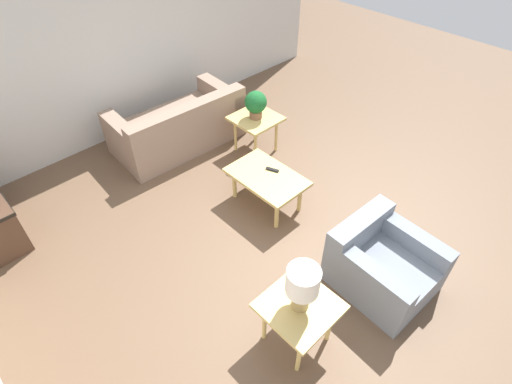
% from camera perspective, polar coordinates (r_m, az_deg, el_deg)
% --- Properties ---
extents(ground_plane, '(14.00, 14.00, 0.00)m').
position_cam_1_polar(ground_plane, '(4.70, 3.76, -4.80)').
color(ground_plane, brown).
extents(wall_right, '(0.12, 7.20, 2.70)m').
position_cam_1_polar(wall_right, '(6.05, -18.61, 20.27)').
color(wall_right, silver).
rests_on(wall_right, ground_plane).
extents(sofa, '(1.02, 1.84, 0.77)m').
position_cam_1_polar(sofa, '(5.85, -10.93, 9.10)').
color(sofa, gray).
rests_on(sofa, ground_plane).
extents(armchair, '(0.95, 0.86, 0.68)m').
position_cam_1_polar(armchair, '(4.17, 17.44, -9.75)').
color(armchair, slate).
rests_on(armchair, ground_plane).
extents(coffee_table, '(0.92, 0.59, 0.44)m').
position_cam_1_polar(coffee_table, '(4.69, 1.54, 1.84)').
color(coffee_table, tan).
rests_on(coffee_table, ground_plane).
extents(side_table_plant, '(0.59, 0.59, 0.54)m').
position_cam_1_polar(side_table_plant, '(5.52, -0.04, 9.96)').
color(side_table_plant, tan).
rests_on(side_table_plant, ground_plane).
extents(side_table_lamp, '(0.59, 0.59, 0.54)m').
position_cam_1_polar(side_table_lamp, '(3.49, 6.16, -16.41)').
color(side_table_lamp, tan).
rests_on(side_table_lamp, ground_plane).
extents(potted_plant, '(0.29, 0.29, 0.38)m').
position_cam_1_polar(potted_plant, '(5.37, -0.04, 12.54)').
color(potted_plant, brown).
rests_on(potted_plant, side_table_plant).
extents(table_lamp, '(0.27, 0.27, 0.46)m').
position_cam_1_polar(table_lamp, '(3.19, 6.65, -13.03)').
color(table_lamp, '#997F4C').
rests_on(table_lamp, side_table_lamp).
extents(remote_control, '(0.16, 0.10, 0.02)m').
position_cam_1_polar(remote_control, '(4.72, 2.36, 3.21)').
color(remote_control, black).
rests_on(remote_control, coffee_table).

